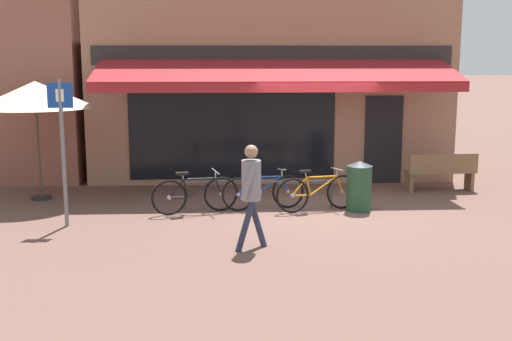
{
  "coord_description": "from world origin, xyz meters",
  "views": [
    {
      "loc": [
        -2.0,
        -12.58,
        3.08
      ],
      "look_at": [
        -1.39,
        -1.49,
        1.05
      ],
      "focal_mm": 45.0,
      "sensor_mm": 36.0,
      "label": 1
    }
  ],
  "objects_px": {
    "parking_sign": "(62,138)",
    "pedestrian_adult": "(251,185)",
    "bicycle_black": "(195,194)",
    "bicycle_orange": "(318,192)",
    "litter_bin": "(359,186)",
    "bicycle_blue": "(263,192)",
    "cafe_parasol": "(35,95)",
    "park_bench": "(441,171)"
  },
  "relations": [
    {
      "from": "bicycle_blue",
      "to": "pedestrian_adult",
      "type": "bearing_deg",
      "value": -110.03
    },
    {
      "from": "bicycle_blue",
      "to": "cafe_parasol",
      "type": "relative_size",
      "value": 0.67
    },
    {
      "from": "bicycle_blue",
      "to": "parking_sign",
      "type": "height_order",
      "value": "parking_sign"
    },
    {
      "from": "litter_bin",
      "to": "park_bench",
      "type": "xyz_separation_m",
      "value": [
        2.24,
        1.72,
        -0.04
      ]
    },
    {
      "from": "bicycle_orange",
      "to": "litter_bin",
      "type": "bearing_deg",
      "value": -18.81
    },
    {
      "from": "cafe_parasol",
      "to": "pedestrian_adult",
      "type": "bearing_deg",
      "value": -41.43
    },
    {
      "from": "bicycle_black",
      "to": "park_bench",
      "type": "distance_m",
      "value": 5.76
    },
    {
      "from": "bicycle_orange",
      "to": "litter_bin",
      "type": "height_order",
      "value": "litter_bin"
    },
    {
      "from": "bicycle_black",
      "to": "bicycle_blue",
      "type": "xyz_separation_m",
      "value": [
        1.34,
        0.27,
        -0.02
      ]
    },
    {
      "from": "bicycle_black",
      "to": "park_bench",
      "type": "relative_size",
      "value": 1.04
    },
    {
      "from": "parking_sign",
      "to": "pedestrian_adult",
      "type": "bearing_deg",
      "value": -25.57
    },
    {
      "from": "bicycle_black",
      "to": "parking_sign",
      "type": "height_order",
      "value": "parking_sign"
    },
    {
      "from": "bicycle_black",
      "to": "bicycle_blue",
      "type": "distance_m",
      "value": 1.37
    },
    {
      "from": "bicycle_orange",
      "to": "pedestrian_adult",
      "type": "distance_m",
      "value": 2.92
    },
    {
      "from": "bicycle_black",
      "to": "bicycle_orange",
      "type": "relative_size",
      "value": 0.98
    },
    {
      "from": "park_bench",
      "to": "litter_bin",
      "type": "bearing_deg",
      "value": -147.06
    },
    {
      "from": "bicycle_blue",
      "to": "litter_bin",
      "type": "distance_m",
      "value": 1.91
    },
    {
      "from": "bicycle_blue",
      "to": "bicycle_orange",
      "type": "height_order",
      "value": "bicycle_orange"
    },
    {
      "from": "bicycle_blue",
      "to": "parking_sign",
      "type": "relative_size",
      "value": 0.64
    },
    {
      "from": "bicycle_black",
      "to": "litter_bin",
      "type": "height_order",
      "value": "litter_bin"
    },
    {
      "from": "bicycle_orange",
      "to": "park_bench",
      "type": "distance_m",
      "value": 3.5
    },
    {
      "from": "bicycle_black",
      "to": "park_bench",
      "type": "height_order",
      "value": "park_bench"
    },
    {
      "from": "bicycle_blue",
      "to": "litter_bin",
      "type": "xyz_separation_m",
      "value": [
        1.89,
        -0.23,
        0.14
      ]
    },
    {
      "from": "bicycle_black",
      "to": "bicycle_blue",
      "type": "height_order",
      "value": "bicycle_black"
    },
    {
      "from": "parking_sign",
      "to": "cafe_parasol",
      "type": "relative_size",
      "value": 1.05
    },
    {
      "from": "litter_bin",
      "to": "cafe_parasol",
      "type": "height_order",
      "value": "cafe_parasol"
    },
    {
      "from": "bicycle_black",
      "to": "parking_sign",
      "type": "xyz_separation_m",
      "value": [
        -2.29,
        -0.82,
        1.23
      ]
    },
    {
      "from": "bicycle_black",
      "to": "cafe_parasol",
      "type": "height_order",
      "value": "cafe_parasol"
    },
    {
      "from": "cafe_parasol",
      "to": "litter_bin",
      "type": "bearing_deg",
      "value": -12.02
    },
    {
      "from": "parking_sign",
      "to": "litter_bin",
      "type": "bearing_deg",
      "value": 8.8
    },
    {
      "from": "cafe_parasol",
      "to": "park_bench",
      "type": "xyz_separation_m",
      "value": [
        8.83,
        0.31,
        -1.77
      ]
    },
    {
      "from": "cafe_parasol",
      "to": "bicycle_black",
      "type": "bearing_deg",
      "value": -23.28
    },
    {
      "from": "bicycle_blue",
      "to": "park_bench",
      "type": "relative_size",
      "value": 1.04
    },
    {
      "from": "park_bench",
      "to": "cafe_parasol",
      "type": "bearing_deg",
      "value": 177.54
    },
    {
      "from": "bicycle_black",
      "to": "park_bench",
      "type": "bearing_deg",
      "value": 1.59
    },
    {
      "from": "bicycle_black",
      "to": "bicycle_blue",
      "type": "bearing_deg",
      "value": -4.77
    },
    {
      "from": "pedestrian_adult",
      "to": "bicycle_orange",
      "type": "bearing_deg",
      "value": 49.02
    },
    {
      "from": "litter_bin",
      "to": "park_bench",
      "type": "distance_m",
      "value": 2.83
    },
    {
      "from": "bicycle_blue",
      "to": "park_bench",
      "type": "distance_m",
      "value": 4.4
    },
    {
      "from": "bicycle_black",
      "to": "bicycle_orange",
      "type": "bearing_deg",
      "value": -14.38
    },
    {
      "from": "bicycle_black",
      "to": "parking_sign",
      "type": "distance_m",
      "value": 2.73
    },
    {
      "from": "litter_bin",
      "to": "bicycle_black",
      "type": "bearing_deg",
      "value": -179.3
    }
  ]
}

